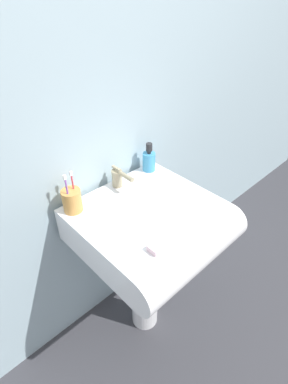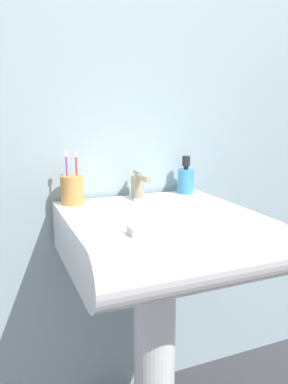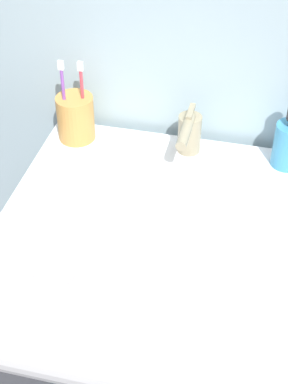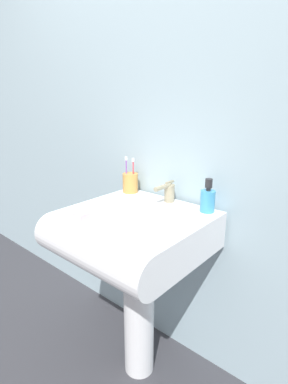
{
  "view_description": "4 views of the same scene",
  "coord_description": "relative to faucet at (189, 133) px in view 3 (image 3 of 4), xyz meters",
  "views": [
    {
      "loc": [
        -0.7,
        -0.73,
        1.73
      ],
      "look_at": [
        -0.01,
        -0.01,
        0.98
      ],
      "focal_mm": 28.0,
      "sensor_mm": 36.0,
      "label": 1
    },
    {
      "loc": [
        -0.5,
        -1.11,
        1.22
      ],
      "look_at": [
        -0.03,
        0.02,
        0.95
      ],
      "focal_mm": 35.0,
      "sensor_mm": 36.0,
      "label": 2
    },
    {
      "loc": [
        0.16,
        -0.83,
        1.66
      ],
      "look_at": [
        -0.03,
        -0.0,
        0.93
      ],
      "focal_mm": 55.0,
      "sensor_mm": 36.0,
      "label": 3
    },
    {
      "loc": [
        0.84,
        -0.93,
        1.37
      ],
      "look_at": [
        0.04,
        -0.0,
        0.99
      ],
      "focal_mm": 28.0,
      "sensor_mm": 36.0,
      "label": 4
    }
  ],
  "objects": [
    {
      "name": "sink_pedestal",
      "position": [
        -0.02,
        -0.2,
        -0.58
      ],
      "size": [
        0.15,
        0.15,
        0.72
      ],
      "primitive_type": "cylinder",
      "color": "white",
      "rests_on": "ground"
    },
    {
      "name": "sink_basin",
      "position": [
        -0.02,
        -0.26,
        -0.14
      ],
      "size": [
        0.6,
        0.6,
        0.17
      ],
      "color": "white",
      "rests_on": "sink_pedestal"
    },
    {
      "name": "faucet",
      "position": [
        0.0,
        0.0,
        0.0
      ],
      "size": [
        0.05,
        0.14,
        0.1
      ],
      "color": "tan",
      "rests_on": "sink_basin"
    },
    {
      "name": "toothbrush_cup",
      "position": [
        -0.25,
        0.0,
        0.0
      ],
      "size": [
        0.08,
        0.08,
        0.19
      ],
      "color": "#D19347",
      "rests_on": "sink_basin"
    },
    {
      "name": "bar_soap",
      "position": [
        -0.16,
        -0.41,
        -0.04
      ],
      "size": [
        0.06,
        0.05,
        0.02
      ],
      "primitive_type": "cube",
      "color": "silver",
      "rests_on": "sink_basin"
    }
  ]
}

